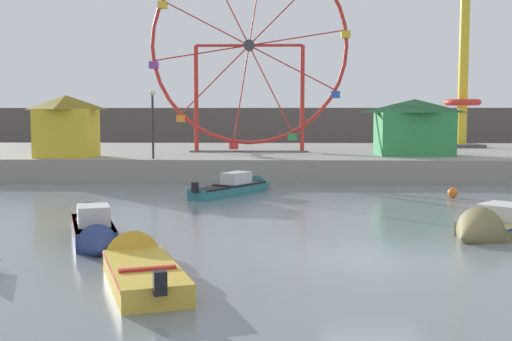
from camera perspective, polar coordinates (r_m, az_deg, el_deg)
name	(u,v)px	position (r m, az deg, el deg)	size (l,w,h in m)	color
ground_plane	(374,259)	(16.28, 10.64, -7.84)	(240.00, 240.00, 0.00)	slate
quay_promenade	(312,159)	(43.57, 5.06, 1.07)	(110.00, 20.93, 1.26)	gray
distant_town_skyline	(299,129)	(67.87, 3.89, 3.80)	(140.00, 3.00, 4.40)	#564C47
motorboat_mustard_yellow	(138,266)	(14.45, -10.58, -8.47)	(2.86, 4.78, 1.30)	gold
motorboat_teal_painted	(240,186)	(29.21, -1.46, -1.44)	(3.96, 5.59, 1.26)	teal
motorboat_olive_wood	(495,226)	(20.43, 20.83, -4.72)	(4.97, 5.23, 1.52)	olive
motorboat_navy_blue	(94,232)	(18.22, -14.41, -5.42)	(2.55, 4.78, 1.33)	navy
ferris_wheel_red_frame	(249,49)	(40.66, -0.63, 10.95)	(12.74, 1.20, 13.04)	red
drop_tower_yellow_tower	(463,77)	(48.98, 18.23, 8.02)	(2.80, 2.80, 13.83)	gold
carnival_booth_yellow_awning	(66,125)	(37.03, -16.76, 3.96)	(3.43, 2.81, 3.47)	yellow
carnival_booth_green_kiosk	(414,126)	(38.04, 14.11, 3.90)	(4.83, 3.06, 3.29)	#33934C
promenade_lamp_near	(153,113)	(34.41, -9.33, 5.12)	(0.32, 0.32, 3.72)	#2D2D33
mooring_buoy_orange	(453,193)	(28.93, 17.35, -1.93)	(0.44, 0.44, 0.44)	orange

